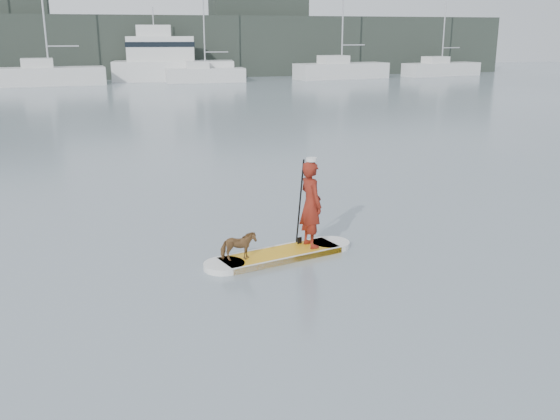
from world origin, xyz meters
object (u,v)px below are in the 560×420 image
object	(u,v)px
sailboat_e	(205,74)
paddleboard	(280,255)
sailboat_d	(48,74)
sailboat_f	(341,69)
paddler	(311,204)
sailboat_g	(441,68)
motor_yacht_a	(168,60)
dog	(238,246)

from	to	relation	value
sailboat_e	paddleboard	bearing A→B (deg)	-95.43
sailboat_d	sailboat_f	bearing A→B (deg)	-3.55
paddler	sailboat_d	distance (m)	46.82
sailboat_f	sailboat_g	world-z (taller)	sailboat_f
paddleboard	motor_yacht_a	xyz separation A→B (m)	(3.79, 48.85, 1.81)
paddler	motor_yacht_a	xyz separation A→B (m)	(3.08, 48.68, 0.85)
paddler	paddleboard	bearing A→B (deg)	94.41
paddler	sailboat_e	xyz separation A→B (m)	(6.02, 45.99, -0.28)
dog	motor_yacht_a	size ratio (longest dim) A/B	0.06
sailboat_d	sailboat_g	distance (m)	38.62
sailboat_e	dog	bearing A→B (deg)	-96.49
sailboat_f	motor_yacht_a	xyz separation A→B (m)	(-16.47, 2.23, 0.92)
sailboat_d	motor_yacht_a	bearing A→B (deg)	9.11
sailboat_e	motor_yacht_a	size ratio (longest dim) A/B	0.90
sailboat_f	sailboat_g	bearing A→B (deg)	-3.62
dog	motor_yacht_a	world-z (taller)	motor_yacht_a
motor_yacht_a	sailboat_g	world-z (taller)	sailboat_g
sailboat_f	sailboat_g	size ratio (longest dim) A/B	1.20
dog	sailboat_d	xyz separation A→B (m)	(-5.80, 46.63, 0.55)
dog	sailboat_d	bearing A→B (deg)	8.29
paddler	dog	world-z (taller)	paddler
paddleboard	sailboat_d	world-z (taller)	sailboat_d
motor_yacht_a	sailboat_f	bearing A→B (deg)	0.92
paddleboard	sailboat_d	size ratio (longest dim) A/B	0.24
sailboat_d	sailboat_f	size ratio (longest dim) A/B	0.96
motor_yacht_a	paddleboard	bearing A→B (deg)	-85.81
sailboat_d	sailboat_e	world-z (taller)	sailboat_d
sailboat_f	motor_yacht_a	distance (m)	16.64
sailboat_f	motor_yacht_a	world-z (taller)	sailboat_f
paddleboard	sailboat_e	size ratio (longest dim) A/B	0.31
sailboat_e	motor_yacht_a	distance (m)	4.14
dog	sailboat_d	world-z (taller)	sailboat_d
paddleboard	sailboat_g	bearing A→B (deg)	42.41
paddleboard	sailboat_f	bearing A→B (deg)	52.77
sailboat_f	motor_yacht_a	size ratio (longest dim) A/B	1.22
sailboat_e	sailboat_f	distance (m)	13.53
dog	paddleboard	bearing A→B (deg)	-75.05
dog	sailboat_g	size ratio (longest dim) A/B	0.06
dog	motor_yacht_a	bearing A→B (deg)	-4.27
sailboat_d	sailboat_g	bearing A→B (deg)	-2.28
dog	sailboat_f	distance (m)	51.41
sailboat_f	sailboat_e	bearing A→B (deg)	173.63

